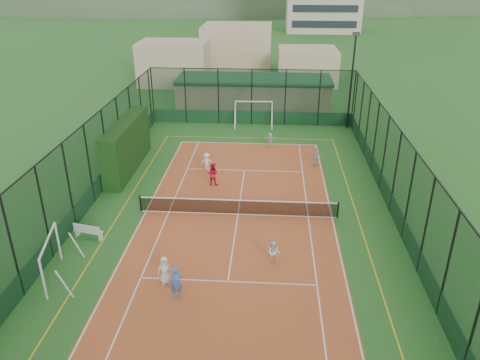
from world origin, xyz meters
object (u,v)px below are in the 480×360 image
object	(u,v)px
child_far_left	(207,162)
child_far_back	(270,139)
clubhouse	(254,93)
futsal_goal_far	(254,113)
child_near_mid	(176,283)
child_near_right	(274,253)
floodlight_ne	(351,82)
coach	(213,174)
white_bench	(88,231)
child_near_left	(165,270)
futsal_goal_near	(51,259)
child_far_right	(316,157)

from	to	relation	value
child_far_left	child_far_back	world-z (taller)	child_far_left
clubhouse	futsal_goal_far	distance (m)	5.37
child_near_mid	child_near_right	bearing A→B (deg)	15.39
clubhouse	floodlight_ne	bearing A→B (deg)	-32.12
coach	floodlight_ne	bearing A→B (deg)	-119.36
clubhouse	child_far_left	distance (m)	15.94
coach	child_near_mid	bearing A→B (deg)	99.58
floodlight_ne	futsal_goal_far	world-z (taller)	floodlight_ne
floodlight_ne	child_far_left	xyz separation A→B (m)	(-11.28, -10.28, -3.47)
white_bench	futsal_goal_far	distance (m)	21.34
child_near_left	coach	world-z (taller)	coach
futsal_goal_near	child_far_right	bearing A→B (deg)	-55.06
clubhouse	child_near_left	world-z (taller)	clubhouse
white_bench	child_near_right	world-z (taller)	child_near_right
futsal_goal_far	child_far_left	size ratio (longest dim) A/B	2.66
clubhouse	white_bench	distance (m)	26.33
white_bench	child_near_mid	xyz separation A→B (m)	(5.66, -4.51, 0.31)
floodlight_ne	child_far_back	bearing A→B (deg)	-142.87
coach	white_bench	bearing A→B (deg)	60.81
child_far_left	coach	size ratio (longest dim) A/B	0.83
child_near_mid	coach	world-z (taller)	coach
child_near_mid	child_near_right	world-z (taller)	child_near_mid
white_bench	child_near_mid	distance (m)	7.24
futsal_goal_near	futsal_goal_far	size ratio (longest dim) A/B	0.95
futsal_goal_far	child_far_right	world-z (taller)	futsal_goal_far
child_near_left	child_far_right	world-z (taller)	child_near_left
white_bench	child_near_left	distance (m)	6.10
child_near_left	child_far_left	xyz separation A→B (m)	(0.19, 13.01, -0.06)
futsal_goal_far	child_far_back	bearing A→B (deg)	-75.47
clubhouse	coach	distance (m)	18.20
clubhouse	futsal_goal_far	size ratio (longest dim) A/B	4.46
futsal_goal_far	child_near_right	distance (m)	21.56
child_near_left	child_far_back	world-z (taller)	child_near_left
child_near_mid	child_far_left	xyz separation A→B (m)	(-0.54, 13.95, -0.12)
child_near_right	child_far_right	bearing A→B (deg)	85.42
child_far_right	coach	distance (m)	7.95
floodlight_ne	child_far_right	distance (m)	10.25
child_near_mid	child_far_back	distance (m)	19.43
floodlight_ne	futsal_goal_far	xyz separation A→B (m)	(-8.40, 0.05, -3.03)
floodlight_ne	futsal_goal_near	bearing A→B (deg)	-125.75
futsal_goal_far	child_far_left	bearing A→B (deg)	-107.42
white_bench	coach	bearing A→B (deg)	63.21
clubhouse	coach	bearing A→B (deg)	-96.20
futsal_goal_far	child_far_right	xyz separation A→B (m)	(4.89, -9.06, -0.40)
floodlight_ne	child_near_left	size ratio (longest dim) A/B	5.86
child_far_left	child_far_right	distance (m)	7.87
futsal_goal_near	futsal_goal_far	xyz separation A→B (m)	(8.35, 23.33, 0.05)
child_far_right	coach	xyz separation A→B (m)	(-7.05, -3.67, 0.08)
white_bench	child_far_back	bearing A→B (deg)	69.55
child_far_left	coach	xyz separation A→B (m)	(0.71, -2.39, 0.13)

